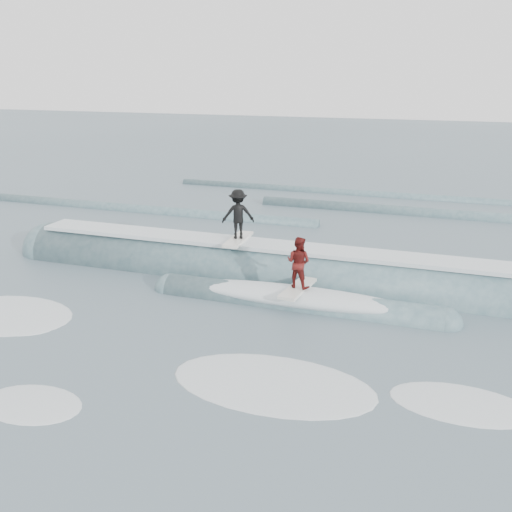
% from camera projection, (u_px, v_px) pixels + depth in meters
% --- Properties ---
extents(ground, '(160.00, 160.00, 0.00)m').
position_uv_depth(ground, '(188.00, 358.00, 14.89)').
color(ground, '#425860').
rests_on(ground, ground).
extents(breaking_wave, '(20.83, 3.98, 2.40)m').
position_uv_depth(breaking_wave, '(269.00, 279.00, 20.39)').
color(breaking_wave, '#3B5963').
rests_on(breaking_wave, ground).
extents(surfer_black, '(1.32, 2.02, 1.88)m').
position_uv_depth(surfer_black, '(238.00, 216.00, 20.38)').
color(surfer_black, silver).
rests_on(surfer_black, ground).
extents(surfer_red, '(0.91, 2.05, 1.74)m').
position_uv_depth(surfer_red, '(298.00, 265.00, 17.79)').
color(surfer_red, silver).
rests_on(surfer_red, ground).
extents(whitewater, '(16.29, 5.70, 0.10)m').
position_uv_depth(whitewater, '(156.00, 357.00, 14.95)').
color(whitewater, silver).
rests_on(whitewater, ground).
extents(far_swells, '(39.97, 8.65, 0.80)m').
position_uv_depth(far_swells, '(322.00, 209.00, 30.87)').
color(far_swells, '#3B5963').
rests_on(far_swells, ground).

